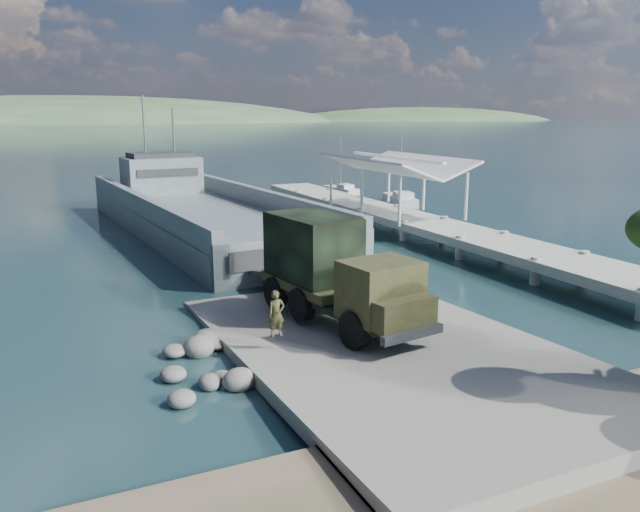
% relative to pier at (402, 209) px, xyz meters
% --- Properties ---
extents(ground, '(1400.00, 1400.00, 0.00)m').
position_rel_pier_xyz_m(ground, '(-13.00, -18.77, -1.60)').
color(ground, '#1B3F42').
rests_on(ground, ground).
extents(boat_ramp, '(10.00, 18.00, 0.50)m').
position_rel_pier_xyz_m(boat_ramp, '(-13.00, -19.77, -1.35)').
color(boat_ramp, slate).
rests_on(boat_ramp, ground).
extents(shoreline_rocks, '(3.20, 5.60, 0.90)m').
position_rel_pier_xyz_m(shoreline_rocks, '(-19.20, -18.27, -1.60)').
color(shoreline_rocks, '#535351').
rests_on(shoreline_rocks, ground).
extents(distant_headlands, '(1000.00, 240.00, 48.00)m').
position_rel_pier_xyz_m(distant_headlands, '(37.00, 541.23, -1.60)').
color(distant_headlands, '#354F31').
rests_on(distant_headlands, ground).
extents(pier, '(6.40, 44.00, 6.10)m').
position_rel_pier_xyz_m(pier, '(0.00, 0.00, 0.00)').
color(pier, '#9B9B92').
rests_on(pier, ground).
extents(landing_craft, '(11.19, 35.61, 10.43)m').
position_rel_pier_xyz_m(landing_craft, '(-12.98, 5.44, -0.75)').
color(landing_craft, '#4E585C').
rests_on(landing_craft, ground).
extents(military_truck, '(3.74, 8.56, 3.84)m').
position_rel_pier_xyz_m(military_truck, '(-13.54, -16.63, 0.81)').
color(military_truck, black).
rests_on(military_truck, boat_ramp).
extents(soldier, '(0.58, 0.38, 1.59)m').
position_rel_pier_xyz_m(soldier, '(-16.58, -18.50, -0.31)').
color(soldier, '#24311B').
rests_on(soldier, boat_ramp).
extents(sailboat_near, '(3.29, 6.26, 7.33)m').
position_rel_pier_xyz_m(sailboat_near, '(7.14, 11.63, -1.21)').
color(sailboat_near, silver).
rests_on(sailboat_near, ground).
extents(sailboat_far, '(2.02, 5.11, 6.05)m').
position_rel_pier_xyz_m(sailboat_far, '(5.81, 21.10, -1.28)').
color(sailboat_far, silver).
rests_on(sailboat_far, ground).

